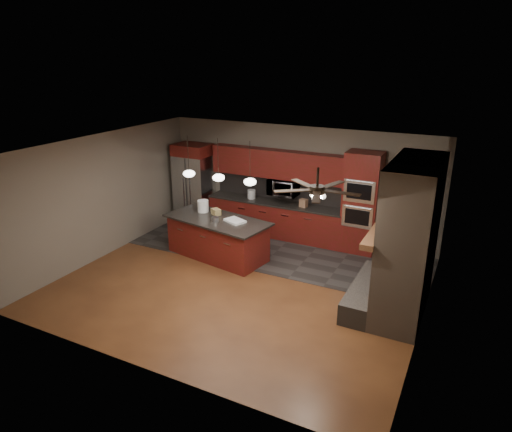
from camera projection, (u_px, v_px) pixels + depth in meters
The scene contains 22 objects.
ground at pixel (241, 283), 9.34m from camera, with size 7.00×7.00×0.00m, color brown.
ceiling at pixel (240, 148), 8.39m from camera, with size 7.00×6.00×0.02m, color white.
back_wall at pixel (298, 182), 11.39m from camera, with size 7.00×0.02×2.80m, color #6A6255.
right_wall at pixel (430, 253), 7.39m from camera, with size 0.02×6.00×2.80m, color #6A6255.
left_wall at pixel (105, 195), 10.34m from camera, with size 0.02×6.00×2.80m, color #6A6255.
slate_tile_patch at pixel (277, 251), 10.85m from camera, with size 7.00×2.40×0.01m, color #312E2C.
fireplace_column at pixel (404, 245), 7.95m from camera, with size 1.30×2.10×2.80m.
back_cabinetry at pixel (276, 202), 11.54m from camera, with size 3.59×0.64×2.20m.
oven_tower at pixel (361, 203), 10.48m from camera, with size 0.80×0.63×2.38m.
microwave at pixel (283, 187), 11.33m from camera, with size 0.73×0.41×0.50m, color silver.
refrigerator at pixel (194, 184), 12.38m from camera, with size 0.94×0.75×2.18m.
kitchen_island at pixel (218, 238), 10.43m from camera, with size 2.57×1.51×0.92m.
white_bucket at pixel (203, 206), 10.69m from camera, with size 0.26×0.26×0.28m, color white.
paint_can at pixel (215, 219), 10.10m from camera, with size 0.16×0.16×0.11m, color #A5A5AA.
paint_tray at pixel (235, 221), 10.09m from camera, with size 0.45×0.32×0.05m, color white.
cardboard_box at pixel (216, 212), 10.52m from camera, with size 0.22×0.16×0.14m, color #9F8852.
counter_bucket at pixel (251, 194), 11.75m from camera, with size 0.20×0.20×0.23m, color silver.
counter_box at pixel (304, 203), 11.10m from camera, with size 0.18×0.14×0.20m, color #8F664A.
pendant_left at pixel (189, 173), 9.96m from camera, with size 0.26×0.26×0.92m.
pendant_center at pixel (219, 177), 9.64m from camera, with size 0.26×0.26×0.92m.
pendant_right at pixel (250, 182), 9.32m from camera, with size 0.26×0.26×0.92m.
ceiling_fan at pixel (317, 189), 7.07m from camera, with size 1.27×1.33×0.41m.
Camera 1 is at (3.99, -7.30, 4.46)m, focal length 32.00 mm.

